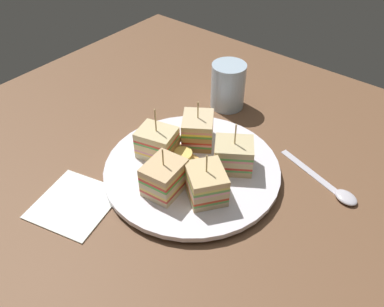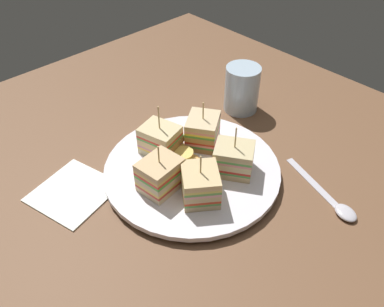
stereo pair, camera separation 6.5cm
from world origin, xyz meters
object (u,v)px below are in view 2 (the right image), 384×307
at_px(sandwich_wedge_2, 160,175).
at_px(sandwich_wedge_4, 233,159).
at_px(sandwich_wedge_1, 161,140).
at_px(sandwich_wedge_0, 203,131).
at_px(napkin, 73,192).
at_px(spoon, 336,204).
at_px(chip_pile, 181,160).
at_px(drinking_glass, 242,92).
at_px(plate, 192,170).
at_px(sandwich_wedge_3, 200,184).

relative_size(sandwich_wedge_2, sandwich_wedge_4, 0.95).
height_order(sandwich_wedge_1, sandwich_wedge_4, sandwich_wedge_1).
bearing_deg(sandwich_wedge_0, napkin, -50.31).
xyz_separation_m(sandwich_wedge_0, spoon, (-0.24, -0.06, -0.04)).
height_order(sandwich_wedge_4, chip_pile, sandwich_wedge_4).
relative_size(chip_pile, drinking_glass, 0.79).
bearing_deg(chip_pile, plate, -150.06).
relative_size(chip_pile, spoon, 0.47).
bearing_deg(sandwich_wedge_0, sandwich_wedge_1, -58.94).
bearing_deg(sandwich_wedge_4, sandwich_wedge_0, -43.86).
xyz_separation_m(sandwich_wedge_1, sandwich_wedge_2, (-0.07, 0.06, 0.00)).
height_order(sandwich_wedge_2, napkin, sandwich_wedge_2).
relative_size(sandwich_wedge_4, spoon, 0.55).
xyz_separation_m(sandwich_wedge_4, napkin, (0.15, 0.21, -0.04)).
bearing_deg(sandwich_wedge_3, plate, 3.76).
xyz_separation_m(spoon, napkin, (0.31, 0.28, -0.00)).
bearing_deg(sandwich_wedge_3, napkin, 76.72).
distance_m(sandwich_wedge_3, chip_pile, 0.08).
bearing_deg(plate, sandwich_wedge_3, 147.05).
height_order(sandwich_wedge_0, drinking_glass, sandwich_wedge_0).
relative_size(sandwich_wedge_0, napkin, 0.73).
distance_m(plate, chip_pile, 0.03).
xyz_separation_m(plate, chip_pile, (0.02, 0.01, 0.02)).
height_order(sandwich_wedge_3, napkin, sandwich_wedge_3).
bearing_deg(spoon, chip_pile, -133.43).
bearing_deg(spoon, sandwich_wedge_1, -137.78).
distance_m(sandwich_wedge_2, spoon, 0.28).
bearing_deg(drinking_glass, sandwich_wedge_3, 118.11).
bearing_deg(sandwich_wedge_4, napkin, 20.45).
xyz_separation_m(plate, napkin, (0.10, 0.17, -0.01)).
bearing_deg(sandwich_wedge_2, napkin, 128.40).
bearing_deg(sandwich_wedge_2, drinking_glass, 8.49).
relative_size(napkin, drinking_glass, 1.24).
bearing_deg(chip_pile, sandwich_wedge_1, 1.73).
bearing_deg(sandwich_wedge_4, plate, 5.83).
distance_m(sandwich_wedge_4, spoon, 0.18).
distance_m(plate, sandwich_wedge_0, 0.08).
bearing_deg(sandwich_wedge_0, drinking_glass, 161.09).
bearing_deg(sandwich_wedge_0, plate, -3.61).
bearing_deg(sandwich_wedge_0, sandwich_wedge_2, -18.59).
distance_m(spoon, napkin, 0.42).
bearing_deg(drinking_glass, sandwich_wedge_4, 127.36).
bearing_deg(sandwich_wedge_4, chip_pile, 3.70).
distance_m(sandwich_wedge_1, napkin, 0.17).
height_order(chip_pile, drinking_glass, drinking_glass).
height_order(sandwich_wedge_3, drinking_glass, sandwich_wedge_3).
bearing_deg(sandwich_wedge_1, sandwich_wedge_4, 9.61).
relative_size(sandwich_wedge_1, napkin, 0.81).
height_order(sandwich_wedge_1, drinking_glass, sandwich_wedge_1).
relative_size(plate, sandwich_wedge_2, 3.52).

